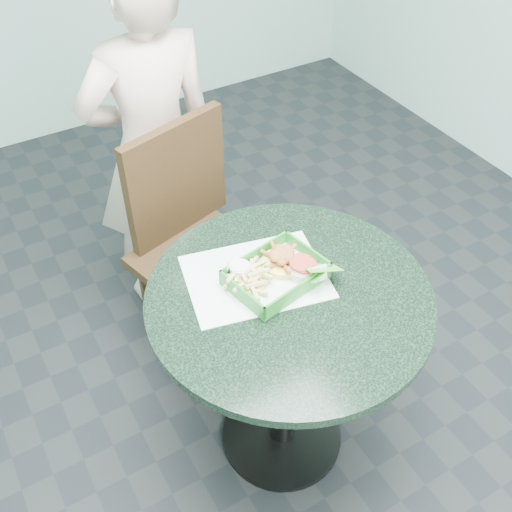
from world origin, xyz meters
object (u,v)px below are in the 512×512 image
diner_person (154,151)px  crab_sandwich (285,263)px  food_basket (276,282)px  cafe_table (287,336)px  dining_chair (193,231)px  sauce_ramekin (241,269)px

diner_person → crab_sandwich: size_ratio=12.28×
food_basket → cafe_table: bearing=-84.3°
cafe_table → dining_chair: dining_chair is taller
dining_chair → food_basket: 0.62m
sauce_ramekin → cafe_table: bearing=-56.8°
cafe_table → sauce_ramekin: bearing=123.2°
dining_chair → diner_person: (-0.01, 0.28, 0.20)m
diner_person → crab_sandwich: bearing=92.8°
cafe_table → food_basket: bearing=95.7°
food_basket → sauce_ramekin: sauce_ramekin is taller
dining_chair → crab_sandwich: 0.62m
dining_chair → sauce_ramekin: dining_chair is taller
dining_chair → food_basket: size_ratio=3.53×
cafe_table → sauce_ramekin: (-0.09, 0.13, 0.22)m
cafe_table → food_basket: (-0.01, 0.06, 0.19)m
crab_sandwich → cafe_table: bearing=-114.0°
food_basket → dining_chair: bearing=90.5°
crab_sandwich → sauce_ramekin: size_ratio=2.01×
cafe_table → diner_person: (-0.02, 0.92, 0.16)m
crab_sandwich → food_basket: bearing=-153.4°
dining_chair → food_basket: (0.01, -0.58, 0.23)m
dining_chair → cafe_table: bearing=-104.7°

